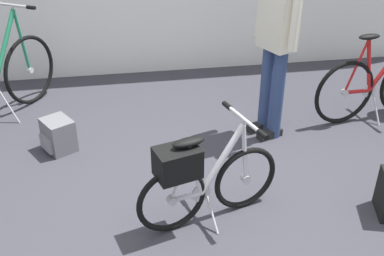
# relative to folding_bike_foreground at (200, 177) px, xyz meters

# --- Properties ---
(ground_plane) EXTENTS (7.35, 7.35, 0.00)m
(ground_plane) POSITION_rel_folding_bike_foreground_xyz_m (-0.04, 0.06, -0.37)
(ground_plane) COLOR #38383F
(folding_bike_foreground) EXTENTS (1.03, 0.53, 0.76)m
(folding_bike_foreground) POSITION_rel_folding_bike_foreground_xyz_m (0.00, 0.00, 0.00)
(folding_bike_foreground) COLOR black
(folding_bike_foreground) RESTS_ON ground_plane
(display_bike_right) EXTENTS (0.86, 1.32, 1.06)m
(display_bike_right) POSITION_rel_folding_bike_foreground_xyz_m (-1.61, 1.83, 0.03)
(display_bike_right) COLOR black
(display_bike_right) RESTS_ON ground_plane
(visitor_near_wall) EXTENTS (0.36, 0.50, 1.71)m
(visitor_near_wall) POSITION_rel_folding_bike_foreground_xyz_m (0.86, 1.12, 0.62)
(visitor_near_wall) COLOR navy
(visitor_near_wall) RESTS_ON ground_plane
(backpack_on_floor) EXTENTS (0.33, 0.35, 0.29)m
(backpack_on_floor) POSITION_rel_folding_bike_foreground_xyz_m (-1.05, 1.13, -0.22)
(backpack_on_floor) COLOR slate
(backpack_on_floor) RESTS_ON ground_plane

